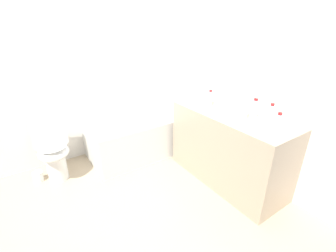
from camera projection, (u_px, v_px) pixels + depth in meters
name	position (u px, v px, depth m)	size (l,w,h in m)	color
ground_plane	(127.00, 208.00, 2.36)	(3.97, 3.97, 0.00)	tan
wall_back_tiled	(74.00, 66.00, 2.89)	(3.37, 0.10, 2.50)	white
wall_right_mirror	(242.00, 70.00, 2.64)	(0.10, 3.05, 2.50)	white
bathtub	(143.00, 133.00, 3.31)	(1.51, 0.77, 1.18)	silver
toilet	(53.00, 148.00, 2.69)	(0.40, 0.55, 0.74)	white
vanity_counter	(228.00, 148.00, 2.65)	(0.57, 1.39, 0.84)	tan
sink_basin	(231.00, 112.00, 2.44)	(0.36, 0.36, 0.06)	white
sink_faucet	(244.00, 108.00, 2.54)	(0.10, 0.15, 0.08)	silver
water_bottle_0	(278.00, 124.00, 2.01)	(0.06, 0.06, 0.19)	silver
water_bottle_1	(270.00, 116.00, 2.14)	(0.06, 0.06, 0.22)	silver
water_bottle_2	(254.00, 110.00, 2.28)	(0.07, 0.07, 0.22)	silver
water_bottle_3	(210.00, 98.00, 2.71)	(0.06, 0.06, 0.18)	silver
drinking_glass_0	(219.00, 103.00, 2.66)	(0.08, 0.08, 0.08)	white
drinking_glass_1	(208.00, 99.00, 2.81)	(0.07, 0.07, 0.09)	white
drinking_glass_2	(253.00, 120.00, 2.21)	(0.07, 0.07, 0.08)	white
soap_dish	(201.00, 100.00, 2.89)	(0.09, 0.06, 0.02)	white
toilet_paper_roll	(38.00, 177.00, 2.74)	(0.11, 0.11, 0.12)	white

